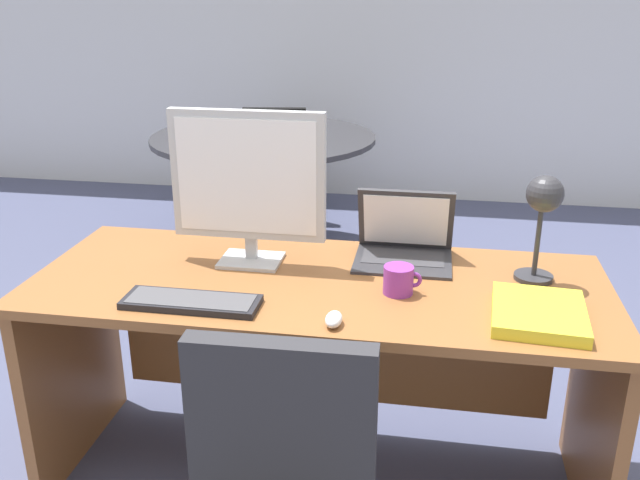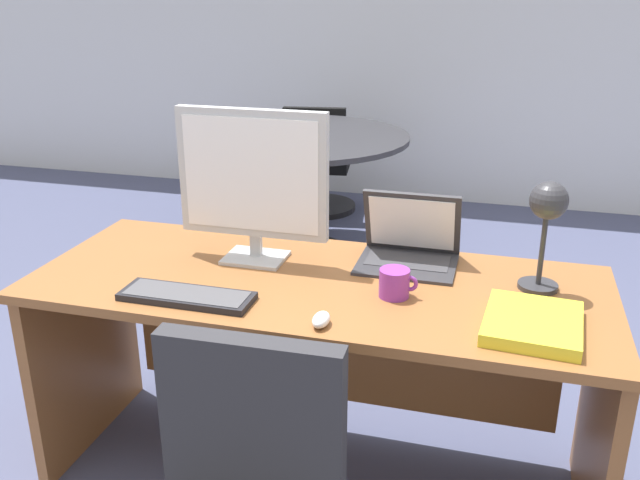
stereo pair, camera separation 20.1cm
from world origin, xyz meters
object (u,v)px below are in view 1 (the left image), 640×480
Objects in this scene: coffee_mug at (399,280)px; meeting_table at (264,166)px; mouse at (334,319)px; meeting_chair_near at (277,171)px; monitor at (248,180)px; book at (539,313)px; laptop at (404,237)px; desk_lamp at (543,207)px; desk at (321,336)px; keyboard at (191,302)px.

coffee_mug reaches higher than meeting_table.
mouse is 0.10× the size of meeting_chair_near.
monitor is at bearing 130.52° from mouse.
meeting_chair_near reaches higher than book.
book reaches higher than meeting_table.
laptop is 0.93× the size of desk_lamp.
monitor reaches higher than meeting_chair_near.
desk is at bearing -12.00° from monitor.
coffee_mug is at bearing -70.02° from meeting_chair_near.
keyboard is at bearing 172.96° from mouse.
coffee_mug is (0.58, 0.18, 0.03)m from keyboard.
meeting_table is 0.93m from meeting_chair_near.
desk_lamp is at bearing -54.34° from meeting_table.
keyboard is (-0.08, -0.34, -0.27)m from monitor.
keyboard is 0.49× the size of meeting_chair_near.
meeting_chair_near is (-0.89, 3.12, -0.44)m from mouse.
coffee_mug is (-0.41, -0.15, -0.20)m from desk_lamp.
monitor is at bearing -78.57° from meeting_chair_near.
coffee_mug is at bearing -65.33° from meeting_table.
monitor is 0.91m from desk_lamp.
meeting_table is (-0.34, 2.18, -0.17)m from keyboard.
desk is 3.56× the size of monitor.
monitor reaches higher than desk_lamp.
meeting_chair_near is at bearing 115.71° from book.
monitor is at bearing 168.00° from desk.
desk is 0.43m from laptop.
monitor is 1.47× the size of desk_lamp.
meeting_table is at bearing 102.86° from monitor.
coffee_mug is at bearing 55.80° from mouse.
desk_lamp reaches higher than desk.
desk_lamp is 2.31m from meeting_table.
coffee_mug reaches higher than meeting_chair_near.
monitor is at bearing -77.14° from meeting_table.
keyboard is (-0.58, -0.47, -0.06)m from laptop.
meeting_chair_near reaches higher than meeting_table.
meeting_chair_near is (-0.13, 0.88, -0.27)m from meeting_table.
keyboard is at bearing -162.50° from coffee_mug.
monitor is 4.39× the size of coffee_mug.
meeting_chair_near is (-1.05, 2.59, -0.50)m from laptop.
desk_lamp is at bearing -0.68° from monitor.
laptop is at bearing 39.07° from keyboard.
desk is at bearing 41.52° from keyboard.
desk_lamp reaches higher than mouse.
desk is at bearing -144.39° from laptop.
book is (0.55, 0.13, -0.00)m from mouse.
meeting_table is at bearing 98.74° from keyboard.
meeting_chair_near is at bearing 101.43° from monitor.
meeting_chair_near is (-1.44, 2.99, -0.44)m from book.
mouse is at bearing -49.48° from monitor.
laptop is 1.95m from meeting_table.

